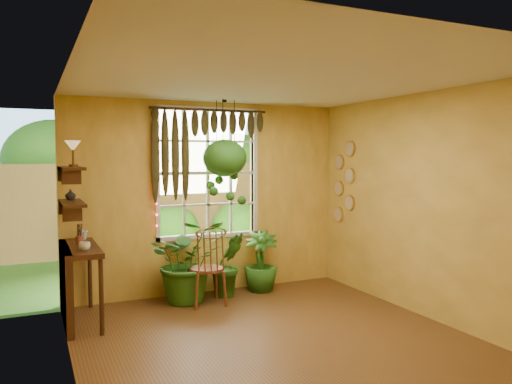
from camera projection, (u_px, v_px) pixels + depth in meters
floor at (281, 344)px, 5.13m from camera, size 4.50×4.50×0.00m
ceiling at (282, 79)px, 4.94m from camera, size 4.50×4.50×0.00m
wall_back at (208, 198)px, 7.08m from camera, size 4.00×0.00×4.00m
wall_left at (71, 225)px, 4.21m from camera, size 0.00×4.50×4.50m
wall_right at (432, 206)px, 5.86m from camera, size 0.00×4.50×4.50m
window at (208, 173)px, 7.08m from camera, size 1.52×0.10×1.86m
valance_vine at (204, 132)px, 6.90m from camera, size 1.70×0.12×1.10m
string_lights at (156, 170)px, 6.68m from camera, size 0.03×0.03×1.54m
wall_plates at (344, 182)px, 7.47m from camera, size 0.04×0.32×1.10m
counter_ledge at (71, 276)px, 5.75m from camera, size 0.40×1.20×0.90m
shelf_lower at (72, 203)px, 5.71m from camera, size 0.25×0.90×0.04m
shelf_upper at (71, 168)px, 5.68m from camera, size 0.25×0.90×0.04m
backyard at (152, 185)px, 11.38m from camera, size 14.00×10.00×12.00m
windsor_chair at (207, 279)px, 6.49m from camera, size 0.46×0.49×1.19m
potted_plant_left at (188, 260)px, 6.61m from camera, size 1.13×1.02×1.11m
potted_plant_mid at (228, 264)px, 6.92m from camera, size 0.51×0.43×0.89m
potted_plant_right at (261, 261)px, 7.16m from camera, size 0.63×0.63×0.86m
hanging_basket at (225, 163)px, 6.76m from camera, size 0.59×0.59×1.45m
cup_a at (85, 246)px, 5.47m from camera, size 0.13×0.13×0.10m
cup_b at (83, 235)px, 6.22m from camera, size 0.15×0.15×0.11m
brush_jar at (79, 235)px, 5.79m from camera, size 0.09×0.09×0.32m
shelf_vase at (70, 195)px, 5.93m from camera, size 0.15×0.15×0.13m
tiffany_lamp at (73, 148)px, 5.54m from camera, size 0.17×0.17×0.29m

